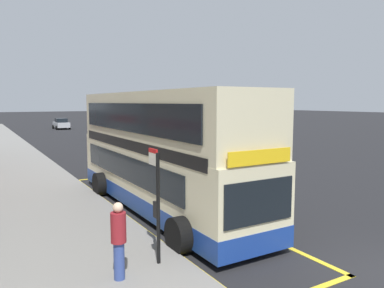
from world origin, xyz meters
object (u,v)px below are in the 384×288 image
(bus_stop_sign, at_px, (157,197))
(parked_car_silver_distant, at_px, (61,124))
(double_decker_bus, at_px, (159,155))
(pedestrian_further_back, at_px, (119,238))
(parked_car_grey_far, at_px, (108,131))

(bus_stop_sign, bearing_deg, parked_car_silver_distant, 81.33)
(double_decker_bus, xyz_separation_m, pedestrian_further_back, (-3.35, -4.93, -0.97))
(parked_car_silver_distant, bearing_deg, double_decker_bus, 83.94)
(double_decker_bus, distance_m, parked_car_silver_distant, 45.63)
(parked_car_silver_distant, xyz_separation_m, pedestrian_further_back, (-8.71, -50.23, 0.29))
(parked_car_grey_far, bearing_deg, parked_car_silver_distant, -81.26)
(parked_car_silver_distant, bearing_deg, pedestrian_further_back, 80.85)
(parked_car_silver_distant, distance_m, pedestrian_further_back, 50.98)
(parked_car_grey_far, bearing_deg, double_decker_bus, 78.30)
(double_decker_bus, relative_size, pedestrian_further_back, 6.54)
(double_decker_bus, height_order, parked_car_grey_far, double_decker_bus)
(pedestrian_further_back, bearing_deg, double_decker_bus, 55.82)
(parked_car_grey_far, relative_size, pedestrian_further_back, 2.41)
(double_decker_bus, relative_size, bus_stop_sign, 4.09)
(parked_car_grey_far, height_order, parked_car_silver_distant, same)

